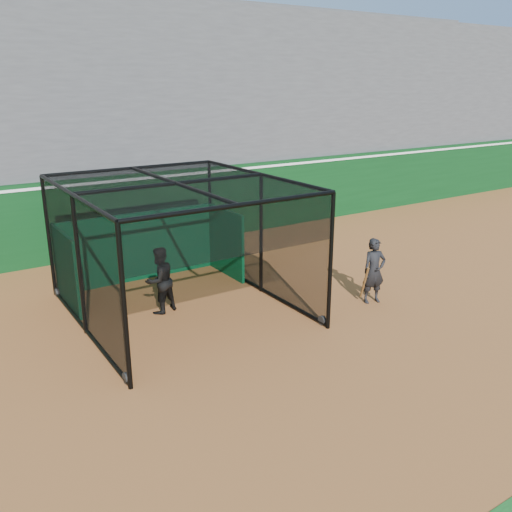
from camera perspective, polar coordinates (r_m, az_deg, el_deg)
ground at (r=11.05m, az=0.89°, el=-10.57°), size 120.00×120.00×0.00m
outfield_wall at (r=17.88m, az=-14.50°, el=4.41°), size 50.00×0.50×2.50m
grandstand at (r=21.06m, az=-18.66°, el=14.78°), size 50.00×7.85×8.95m
batting_cage at (r=12.79m, az=-8.15°, el=0.74°), size 4.71×5.53×3.09m
batter at (r=12.97m, az=-10.10°, el=-2.54°), size 0.92×0.80×1.61m
on_deck_player at (r=13.67m, az=12.31°, el=-1.55°), size 0.68×0.53×1.64m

